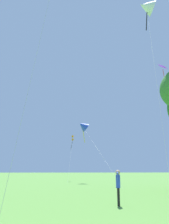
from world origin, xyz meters
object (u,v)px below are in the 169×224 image
(kite_orange_box, at_px, (73,139))
(person_far_back, at_px, (118,184))
(kite_purple_streamer, at_px, (164,71))
(kite_white_distant, at_px, (147,7))
(kite_blue_delta, at_px, (83,126))

(kite_orange_box, xyz_separation_m, person_far_back, (0.64, -27.93, -5.59))
(kite_purple_streamer, height_order, kite_white_distant, kite_purple_streamer)
(kite_blue_delta, bearing_deg, kite_purple_streamer, 21.85)
(kite_orange_box, distance_m, person_far_back, 28.49)
(kite_purple_streamer, relative_size, person_far_back, 13.11)
(kite_purple_streamer, xyz_separation_m, person_far_back, (-15.88, -28.38, -18.27))
(kite_blue_delta, xyz_separation_m, kite_white_distant, (5.32, -12.68, 10.14))
(kite_purple_streamer, bearing_deg, kite_blue_delta, -158.15)
(kite_white_distant, bearing_deg, person_far_back, -121.36)
(kite_orange_box, bearing_deg, kite_blue_delta, -78.89)
(kite_purple_streamer, bearing_deg, person_far_back, -119.23)
(kite_orange_box, xyz_separation_m, kite_white_distant, (6.45, -18.41, 11.29))
(kite_orange_box, relative_size, kite_white_distant, 0.38)
(kite_blue_delta, relative_size, kite_purple_streamer, 0.61)
(kite_orange_box, distance_m, kite_purple_streamer, 20.84)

